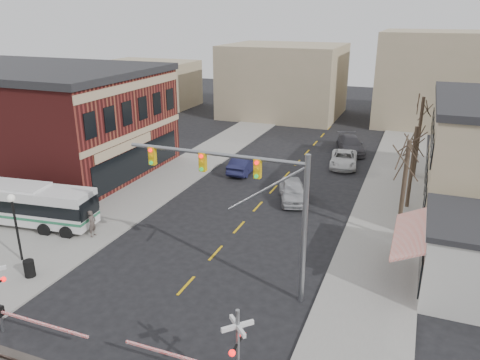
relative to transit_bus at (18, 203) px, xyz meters
name	(u,v)px	position (x,y,z in m)	size (l,w,h in m)	color
ground	(168,306)	(14.62, -4.81, -1.65)	(160.00, 160.00, 0.00)	black
sidewalk_west	(185,169)	(5.12, 15.19, -1.59)	(5.00, 60.00, 0.12)	gray
sidewalk_east	(391,196)	(24.12, 15.19, -1.59)	(5.00, 60.00, 0.12)	gray
brick_building	(5,115)	(-12.36, 11.19, 3.16)	(30.40, 15.40, 9.60)	maroon
tree_east_a	(403,191)	(25.12, 7.19, 1.84)	(0.28, 0.28, 6.75)	#382B21
tree_east_b	(412,168)	(25.42, 13.19, 1.62)	(0.28, 0.28, 6.30)	#382B21
tree_east_c	(418,137)	(25.62, 21.19, 2.07)	(0.28, 0.28, 7.20)	#382B21
transit_bus	(18,203)	(0.00, 0.00, 0.00)	(11.46, 3.80, 2.90)	silver
traffic_signal_mast	(253,192)	(18.16, -1.82, 4.08)	(9.87, 0.30, 8.00)	gray
rr_crossing_west	(3,297)	(8.74, -9.45, 0.32)	(5.60, 1.36, 4.00)	gray
rr_crossing_east	(227,352)	(19.77, -9.08, 0.32)	(5.60, 1.36, 4.00)	gray
street_lamp	(14,214)	(4.11, -4.05, 1.52)	(0.44, 0.44, 4.26)	black
trash_bin	(29,268)	(6.00, -5.31, -1.03)	(0.60, 0.60, 0.99)	black
car_a	(293,191)	(16.80, 11.39, -0.81)	(1.98, 4.93, 1.68)	#B0B1B5
car_b	(244,164)	(10.65, 16.59, -0.83)	(1.74, 4.99, 1.64)	#161839
car_c	(344,159)	(19.08, 21.79, -0.91)	(2.46, 5.34, 1.48)	silver
car_d	(351,145)	(18.92, 26.99, -0.80)	(2.38, 5.84, 1.70)	#48474D
pedestrian_near	(92,223)	(6.09, 0.18, -0.62)	(0.67, 0.44, 1.83)	#4E433E
pedestrian_far	(93,202)	(3.60, 3.47, -0.70)	(0.80, 0.63, 1.66)	#2D2D4F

